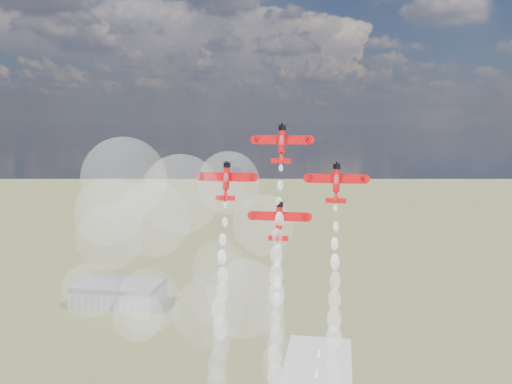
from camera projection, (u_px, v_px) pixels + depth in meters
The scene contains 9 objects.
hangar at pixel (118, 294), 318.70m from camera, with size 50.00×28.00×13.00m.
plane_lead at pixel (282, 143), 131.95m from camera, with size 13.54×5.08×9.51m.
plane_left at pixel (226, 180), 133.04m from camera, with size 13.54×5.08×9.51m.
plane_right at pixel (336, 182), 128.79m from camera, with size 13.54×5.08×9.51m.
plane_slot at pixel (279, 220), 129.89m from camera, with size 13.54×5.08×9.51m.
smoke_trail_lead at pixel (276, 322), 127.22m from camera, with size 5.53×14.64×47.98m.
smoke_trail_left at pixel (219, 359), 128.17m from camera, with size 5.42×14.62×48.25m.
smoke_trail_right at pixel (334, 368), 124.11m from camera, with size 5.50×14.11×47.90m.
drifted_smoke_cloud at pixel (170, 244), 142.97m from camera, with size 68.21×41.67×58.81m.
Camera 1 is at (9.44, -111.06, 107.89)m, focal length 38.00 mm.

